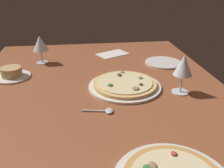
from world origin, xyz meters
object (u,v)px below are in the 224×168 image
Objects in this scene: wine_glass_near at (40,44)px; side_plate at (163,63)px; ramekin_on_saucer at (12,74)px; paper_menu at (113,54)px; pizza_main at (125,85)px; spoon at (105,111)px; wine_glass_far at (183,67)px.

wine_glass_near reaches higher than side_plate.
ramekin_on_saucer is 58.32cm from paper_menu.
wine_glass_near is at bearing 47.30° from pizza_main.
pizza_main is 52.92cm from ramekin_on_saucer.
wine_glass_near is at bearing -31.76° from ramekin_on_saucer.
paper_menu is 1.53× the size of spoon.
pizza_main reaches higher than paper_menu.
wine_glass_near reaches higher than ramekin_on_saucer.
spoon is (-45.52, 35.93, 0.00)cm from side_plate.
wine_glass_near is 65.59cm from side_plate.
paper_menu is (28.58, -50.81, -1.80)cm from ramekin_on_saucer.
wine_glass_far is 35.64cm from spoon.
wine_glass_far is at bearing -125.64° from wine_glass_near.
ramekin_on_saucer is at bearing 71.10° from pizza_main.
spoon is at bearing 109.55° from wine_glass_far.
ramekin_on_saucer is 1.45× the size of spoon.
pizza_main is at bearing 151.41° from paper_menu.
pizza_main is 1.75× the size of paper_menu.
wine_glass_near is at bearing 76.73° from paper_menu.
spoon reaches higher than paper_menu.
ramekin_on_saucer is 23.32cm from wine_glass_near.
paper_menu is at bearing 21.41° from wine_glass_far.
paper_menu is at bearing -75.62° from wine_glass_near.
ramekin_on_saucer is at bearing 70.97° from wine_glass_far.
ramekin_on_saucer reaches higher than side_plate.
wine_glass_far is at bearing -70.45° from spoon.
paper_menu is (19.15, 24.83, -0.30)cm from side_plate.
wine_glass_near is 1.29× the size of spoon.
side_plate is at bearing -38.29° from spoon.
wine_glass_near reaches higher than paper_menu.
ramekin_on_saucer is at bearing 91.71° from paper_menu.
ramekin_on_saucer is 0.87× the size of side_plate.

